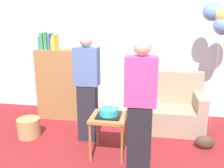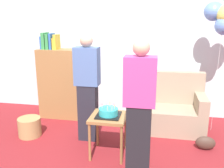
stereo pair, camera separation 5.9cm
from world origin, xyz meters
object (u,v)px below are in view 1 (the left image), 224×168
(couch, at_px, (169,109))
(handbag, at_px, (205,142))
(wicker_basket, at_px, (29,127))
(birthday_cake, at_px, (109,112))
(balloon_bunch, at_px, (223,18))
(bookshelf, at_px, (60,82))
(person_holding_cake, at_px, (140,109))
(side_table, at_px, (109,122))
(person_blowing_candles, at_px, (87,88))

(couch, relative_size, handbag, 3.93)
(couch, bearing_deg, wicker_basket, -162.07)
(birthday_cake, distance_m, wicker_basket, 1.48)
(wicker_basket, relative_size, handbag, 1.29)
(birthday_cake, relative_size, wicker_basket, 0.89)
(birthday_cake, relative_size, balloon_bunch, 0.15)
(couch, xyz_separation_m, bookshelf, (-2.03, 0.16, 0.34))
(couch, height_order, wicker_basket, couch)
(wicker_basket, bearing_deg, birthday_cake, -12.99)
(couch, xyz_separation_m, person_holding_cake, (-0.43, -1.39, 0.49))
(side_table, bearing_deg, wicker_basket, 167.01)
(bookshelf, bearing_deg, couch, -4.55)
(birthday_cake, height_order, handbag, birthday_cake)
(side_table, distance_m, person_holding_cake, 0.66)
(person_blowing_candles, xyz_separation_m, wicker_basket, (-0.96, -0.08, -0.68))
(person_holding_cake, bearing_deg, bookshelf, -19.86)
(person_blowing_candles, height_order, handbag, person_blowing_candles)
(person_blowing_candles, distance_m, person_holding_cake, 1.13)
(couch, bearing_deg, handbag, -53.33)
(birthday_cake, height_order, balloon_bunch, balloon_bunch)
(wicker_basket, xyz_separation_m, balloon_bunch, (2.94, 0.80, 1.70))
(birthday_cake, relative_size, handbag, 1.14)
(couch, relative_size, balloon_bunch, 0.53)
(person_holding_cake, height_order, handbag, person_holding_cake)
(couch, distance_m, person_blowing_candles, 1.50)
(side_table, xyz_separation_m, person_holding_cake, (0.44, -0.36, 0.35))
(bookshelf, xyz_separation_m, wicker_basket, (-0.20, -0.88, -0.53))
(side_table, xyz_separation_m, balloon_bunch, (1.58, 1.11, 1.36))
(couch, height_order, side_table, couch)
(person_holding_cake, bearing_deg, side_table, -14.98)
(birthday_cake, xyz_separation_m, person_blowing_candles, (-0.40, 0.40, 0.21))
(wicker_basket, height_order, balloon_bunch, balloon_bunch)
(birthday_cake, bearing_deg, person_holding_cake, -39.29)
(side_table, height_order, balloon_bunch, balloon_bunch)
(couch, distance_m, bookshelf, 2.06)
(person_blowing_candles, relative_size, balloon_bunch, 0.78)
(handbag, bearing_deg, person_holding_cake, -140.76)
(side_table, height_order, wicker_basket, side_table)
(balloon_bunch, bearing_deg, wicker_basket, -164.80)
(bookshelf, distance_m, side_table, 1.68)
(side_table, relative_size, balloon_bunch, 0.27)
(side_table, bearing_deg, balloon_bunch, 35.22)
(couch, xyz_separation_m, birthday_cake, (-0.86, -1.04, 0.28))
(birthday_cake, distance_m, person_blowing_candles, 0.60)
(couch, bearing_deg, bookshelf, 175.45)
(person_holding_cake, bearing_deg, handbag, -116.44)
(person_blowing_candles, bearing_deg, balloon_bunch, 17.91)
(person_holding_cake, distance_m, balloon_bunch, 2.12)
(handbag, bearing_deg, side_table, -163.93)
(bookshelf, bearing_deg, balloon_bunch, -1.73)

